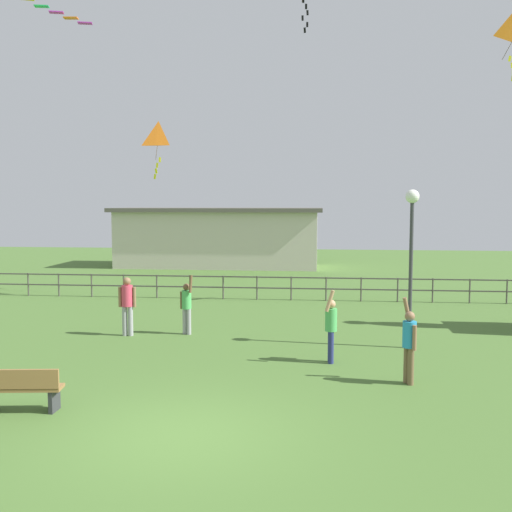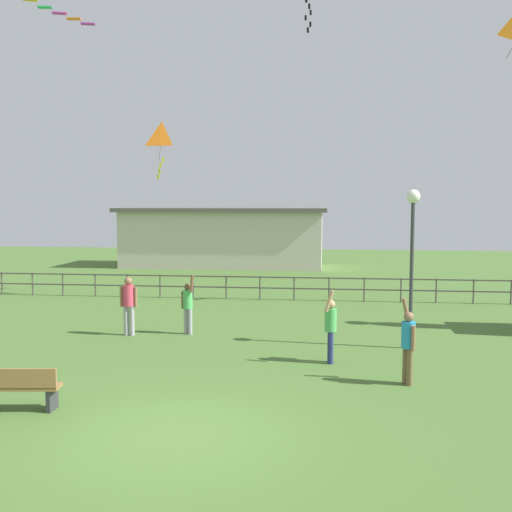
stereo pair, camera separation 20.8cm
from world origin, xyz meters
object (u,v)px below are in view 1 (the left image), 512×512
at_px(person_0, 127,302).
at_px(person_3, 409,341).
at_px(person_2, 331,326).
at_px(person_1, 187,304).
at_px(kite_4, 159,137).
at_px(park_bench, 20,388).
at_px(lamppost, 412,233).

distance_m(person_0, person_3, 8.40).
bearing_deg(person_0, person_2, -21.85).
height_order(person_1, person_2, person_2).
height_order(person_0, kite_4, kite_4).
bearing_deg(park_bench, person_0, 90.56).
distance_m(lamppost, person_1, 6.72).
bearing_deg(lamppost, park_bench, -143.78).
distance_m(person_0, person_1, 1.72).
height_order(person_1, person_3, person_3).
distance_m(lamppost, person_3, 3.92).
relative_size(lamppost, park_bench, 2.74).
xyz_separation_m(lamppost, person_0, (-7.95, 0.63, -2.10)).
height_order(park_bench, person_3, person_3).
relative_size(park_bench, person_0, 0.90).
bearing_deg(kite_4, person_2, -53.71).
bearing_deg(person_1, person_0, -167.61).
xyz_separation_m(person_0, person_3, (7.46, -3.86, -0.06)).
height_order(lamppost, person_2, lamppost).
xyz_separation_m(park_bench, kite_4, (-0.89, 13.14, 6.01)).
relative_size(person_0, person_3, 0.93).
distance_m(park_bench, person_1, 6.98).
bearing_deg(person_1, lamppost, -9.04).
height_order(person_2, kite_4, kite_4).
bearing_deg(person_3, person_0, 152.64).
bearing_deg(kite_4, person_0, -83.02).
bearing_deg(lamppost, person_1, 170.96).
bearing_deg(person_3, lamppost, 81.42).
height_order(person_1, kite_4, kite_4).
height_order(lamppost, person_3, lamppost).
distance_m(person_2, kite_4, 12.55).
relative_size(lamppost, person_1, 2.38).
bearing_deg(person_1, kite_4, 111.44).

